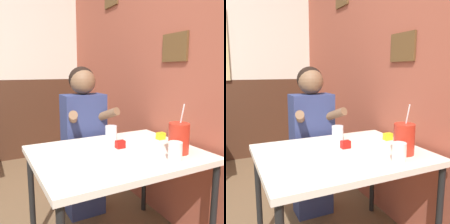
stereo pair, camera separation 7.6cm
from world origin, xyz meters
The scene contains 8 objects.
brick_wall_right centered at (1.33, 1.34, 1.35)m, with size 0.08×4.68×2.70m.
main_table centered at (0.74, 0.43, 0.66)m, with size 1.03×0.81×0.72m.
person_seated centered at (0.74, 1.00, 0.67)m, with size 0.42×0.41×1.26m.
cocktail_pitcher centered at (1.07, 0.23, 0.82)m, with size 0.13×0.13×0.31m.
glass_near_pitcher centered at (0.82, 0.67, 0.78)m, with size 0.08×0.08×0.11m.
glass_center centered at (0.96, 0.14, 0.78)m, with size 0.08×0.08×0.11m.
condiment_ketchup centered at (0.80, 0.49, 0.75)m, with size 0.06×0.04×0.05m.
condiment_mustard centered at (1.17, 0.53, 0.75)m, with size 0.06×0.04×0.05m.
Camera 2 is at (0.08, -0.92, 1.23)m, focal length 40.00 mm.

